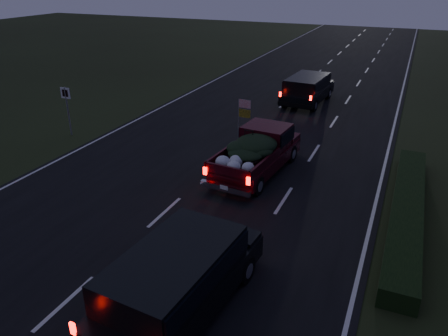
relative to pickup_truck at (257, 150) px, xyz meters
The scene contains 7 objects.
ground 4.96m from the pickup_truck, 112.25° to the right, with size 120.00×120.00×0.00m, color black.
road_asphalt 4.95m from the pickup_truck, 112.25° to the right, with size 14.00×120.00×0.02m, color black.
hedge_row 6.19m from the pickup_truck, 14.02° to the right, with size 1.00×10.00×0.60m, color black.
route_sign 10.37m from the pickup_truck, behind, with size 0.55×0.08×2.50m.
pickup_truck is the anchor object (origin of this frame).
lead_suv 11.06m from the pickup_truck, 92.92° to the left, with size 2.41×5.11×1.43m.
rear_suv 8.63m from the pickup_truck, 83.45° to the right, with size 2.56×5.30×1.48m.
Camera 1 is at (7.21, -11.40, 7.78)m, focal length 35.00 mm.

